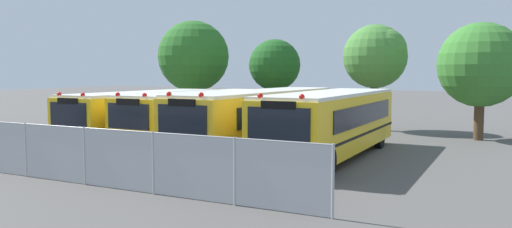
# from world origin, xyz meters

# --- Properties ---
(ground_plane) EXTENTS (160.00, 160.00, 0.00)m
(ground_plane) POSITION_xyz_m (0.00, 0.00, 0.00)
(ground_plane) COLOR #514F4C
(school_bus_0) EXTENTS (2.54, 9.92, 2.59)m
(school_bus_0) POSITION_xyz_m (-4.75, 0.05, 1.37)
(school_bus_0) COLOR yellow
(school_bus_0) RESTS_ON ground_plane
(school_bus_1) EXTENTS (2.78, 9.95, 2.63)m
(school_bus_1) POSITION_xyz_m (-1.56, 0.20, 1.38)
(school_bus_1) COLOR yellow
(school_bus_1) RESTS_ON ground_plane
(school_bus_2) EXTENTS (2.48, 11.71, 2.75)m
(school_bus_2) POSITION_xyz_m (1.55, 0.03, 1.45)
(school_bus_2) COLOR yellow
(school_bus_2) RESTS_ON ground_plane
(school_bus_3) EXTENTS (2.79, 10.68, 2.75)m
(school_bus_3) POSITION_xyz_m (4.85, -0.21, 1.44)
(school_bus_3) COLOR yellow
(school_bus_3) RESTS_ON ground_plane
(tree_0) EXTENTS (4.82, 4.82, 6.90)m
(tree_0) POSITION_xyz_m (-8.43, 9.51, 4.46)
(tree_0) COLOR #4C3823
(tree_0) RESTS_ON ground_plane
(tree_1) EXTENTS (3.29, 3.29, 5.53)m
(tree_1) POSITION_xyz_m (-2.72, 10.13, 3.86)
(tree_1) COLOR #4C3823
(tree_1) RESTS_ON ground_plane
(tree_2) EXTENTS (3.72, 3.72, 6.19)m
(tree_2) POSITION_xyz_m (3.96, 10.21, 4.38)
(tree_2) COLOR #4C3823
(tree_2) RESTS_ON ground_plane
(tree_3) EXTENTS (4.22, 4.22, 5.89)m
(tree_3) POSITION_xyz_m (9.47, 8.42, 3.75)
(tree_3) COLOR #4C3823
(tree_3) RESTS_ON ground_plane
(chainlink_fence) EXTENTS (15.71, 0.07, 1.76)m
(chainlink_fence) POSITION_xyz_m (-0.08, -8.38, 0.91)
(chainlink_fence) COLOR #9EA0A3
(chainlink_fence) RESTS_ON ground_plane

